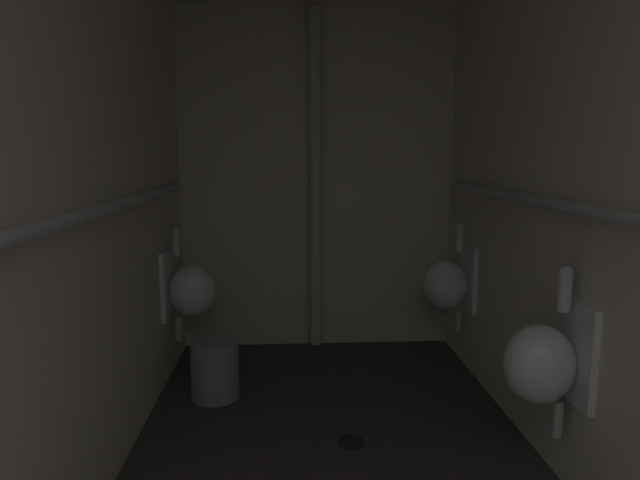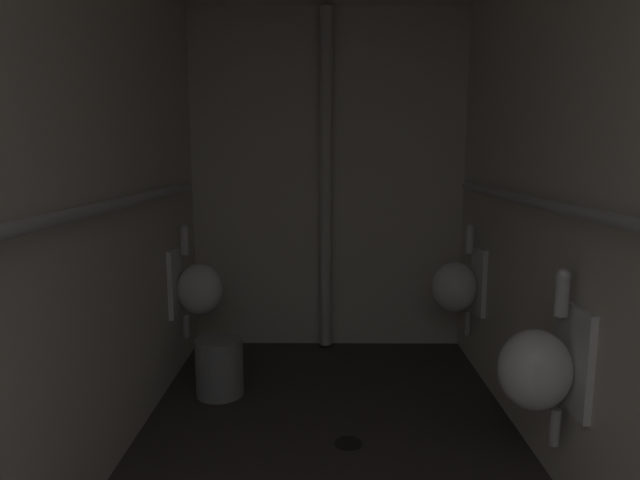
% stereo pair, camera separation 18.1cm
% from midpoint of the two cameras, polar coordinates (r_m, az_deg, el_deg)
% --- Properties ---
extents(wall_left, '(0.06, 4.04, 2.48)m').
position_cam_midpoint_polar(wall_left, '(2.30, -26.75, 2.63)').
color(wall_left, beige).
rests_on(wall_left, ground).
extents(wall_right, '(0.06, 4.04, 2.48)m').
position_cam_midpoint_polar(wall_right, '(2.41, 25.49, 2.96)').
color(wall_right, beige).
rests_on(wall_right, ground).
extents(wall_back, '(2.13, 0.06, 2.48)m').
position_cam_midpoint_polar(wall_back, '(4.10, -1.61, 6.00)').
color(wall_back, beige).
rests_on(wall_back, ground).
extents(urinal_left_mid, '(0.32, 0.30, 0.76)m').
position_cam_midpoint_polar(urinal_left_mid, '(3.65, -14.92, -5.01)').
color(urinal_left_mid, white).
extents(urinal_right_mid, '(0.32, 0.30, 0.76)m').
position_cam_midpoint_polar(urinal_right_mid, '(2.50, 20.42, -11.82)').
color(urinal_right_mid, white).
extents(urinal_right_far, '(0.32, 0.30, 0.76)m').
position_cam_midpoint_polar(urinal_right_far, '(3.77, 11.90, -4.45)').
color(urinal_right_far, white).
extents(supply_pipe_left, '(0.06, 3.24, 0.06)m').
position_cam_midpoint_polar(supply_pipe_left, '(2.25, -24.86, 2.49)').
color(supply_pipe_left, '#B2B2B2').
extents(supply_pipe_right, '(0.06, 3.27, 0.06)m').
position_cam_midpoint_polar(supply_pipe_right, '(2.39, 23.23, 2.95)').
color(supply_pipe_right, '#B2B2B2').
extents(standpipe_back_wall, '(0.09, 0.09, 2.43)m').
position_cam_midpoint_polar(standpipe_back_wall, '(3.99, -1.78, 5.92)').
color(standpipe_back_wall, beige).
rests_on(standpipe_back_wall, ground).
extents(floor_drain, '(0.14, 0.14, 0.01)m').
position_cam_midpoint_polar(floor_drain, '(2.97, 1.44, -20.30)').
color(floor_drain, black).
rests_on(floor_drain, ground).
extents(waste_bin, '(0.29, 0.29, 0.35)m').
position_cam_midpoint_polar(waste_bin, '(3.45, -12.42, -13.04)').
color(waste_bin, gray).
rests_on(waste_bin, ground).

